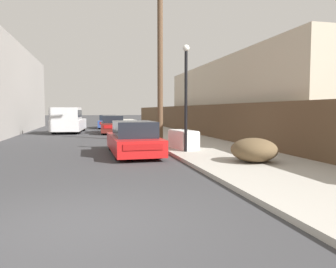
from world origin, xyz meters
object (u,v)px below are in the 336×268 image
(street_lamp, at_px, (186,89))
(brush_pile, at_px, (254,150))
(car_parked_mid, at_px, (112,125))
(discarded_fridge, at_px, (183,139))
(parked_sports_car_red, at_px, (133,139))
(pickup_truck, at_px, (68,120))
(utility_pole, at_px, (160,57))
(car_parked_far, at_px, (108,122))

(street_lamp, relative_size, brush_pile, 2.76)
(brush_pile, bearing_deg, car_parked_mid, 102.16)
(brush_pile, bearing_deg, discarded_fridge, 106.63)
(parked_sports_car_red, relative_size, pickup_truck, 0.84)
(utility_pole, distance_m, street_lamp, 5.64)
(pickup_truck, bearing_deg, street_lamp, 115.51)
(discarded_fridge, xyz_separation_m, utility_pole, (-0.10, 4.26, 4.07))
(discarded_fridge, relative_size, car_parked_far, 0.39)
(car_parked_far, distance_m, brush_pile, 23.13)
(parked_sports_car_red, height_order, brush_pile, parked_sports_car_red)
(discarded_fridge, distance_m, brush_pile, 4.13)
(discarded_fridge, distance_m, car_parked_mid, 12.04)
(pickup_truck, distance_m, street_lamp, 14.88)
(car_parked_mid, relative_size, car_parked_far, 1.01)
(utility_pole, bearing_deg, pickup_truck, 122.23)
(car_parked_mid, height_order, utility_pole, utility_pole)
(street_lamp, bearing_deg, brush_pile, -65.19)
(pickup_truck, bearing_deg, utility_pole, 126.72)
(car_parked_mid, distance_m, pickup_truck, 3.43)
(car_parked_far, relative_size, utility_pole, 0.54)
(car_parked_far, height_order, brush_pile, car_parked_far)
(street_lamp, bearing_deg, utility_pole, 89.09)
(discarded_fridge, height_order, utility_pole, utility_pole)
(pickup_truck, relative_size, brush_pile, 3.80)
(car_parked_far, distance_m, utility_pole, 15.35)
(parked_sports_car_red, distance_m, car_parked_far, 19.41)
(pickup_truck, bearing_deg, car_parked_mid, 167.85)
(car_parked_mid, relative_size, pickup_truck, 0.84)
(discarded_fridge, bearing_deg, car_parked_mid, 93.98)
(pickup_truck, height_order, street_lamp, street_lamp)
(parked_sports_car_red, distance_m, utility_pole, 6.53)
(parked_sports_car_red, xyz_separation_m, car_parked_far, (-0.01, 19.41, 0.01))
(parked_sports_car_red, relative_size, car_parked_mid, 1.00)
(car_parked_far, xyz_separation_m, brush_pile, (3.37, -22.89, -0.11))
(parked_sports_car_red, distance_m, brush_pile, 4.83)
(pickup_truck, relative_size, street_lamp, 1.37)
(car_parked_mid, height_order, car_parked_far, car_parked_mid)
(utility_pole, xyz_separation_m, street_lamp, (-0.08, -5.26, -2.03))
(utility_pole, relative_size, brush_pile, 5.81)
(utility_pole, height_order, street_lamp, utility_pole)
(discarded_fridge, xyz_separation_m, car_parked_mid, (-2.22, 11.83, 0.12))
(discarded_fridge, height_order, car_parked_far, car_parked_far)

